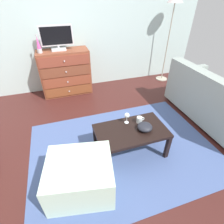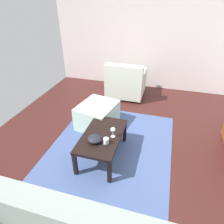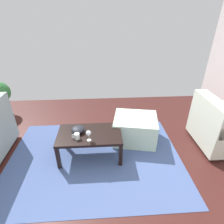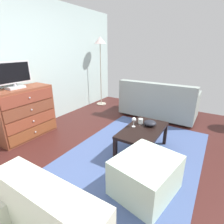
# 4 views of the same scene
# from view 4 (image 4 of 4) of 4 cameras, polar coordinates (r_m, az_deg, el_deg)

# --- Properties ---
(ground_plane) EXTENTS (5.67, 4.71, 0.05)m
(ground_plane) POSITION_cam_4_polar(r_m,az_deg,el_deg) (2.84, 2.35, -14.23)
(ground_plane) COLOR #3E1B18
(wall_accent_rear) EXTENTS (5.67, 0.12, 2.53)m
(wall_accent_rear) POSITION_cam_4_polar(r_m,az_deg,el_deg) (3.85, -26.74, 13.47)
(wall_accent_rear) COLOR #ABC3BF
(wall_accent_rear) RESTS_ON ground_plane
(area_rug) EXTENTS (2.60, 1.90, 0.01)m
(area_rug) POSITION_cam_4_polar(r_m,az_deg,el_deg) (2.90, 7.89, -12.92)
(area_rug) COLOR #415586
(area_rug) RESTS_ON ground_plane
(dresser) EXTENTS (1.01, 0.49, 0.93)m
(dresser) POSITION_cam_4_polar(r_m,az_deg,el_deg) (3.57, -26.83, -0.28)
(dresser) COLOR brown
(dresser) RESTS_ON ground_plane
(tv) EXTENTS (0.61, 0.18, 0.46)m
(tv) POSITION_cam_4_polar(r_m,az_deg,el_deg) (3.41, -29.74, 10.63)
(tv) COLOR silver
(tv) RESTS_ON dresser
(coffee_table) EXTENTS (0.93, 0.54, 0.41)m
(coffee_table) POSITION_cam_4_polar(r_m,az_deg,el_deg) (2.76, 10.12, -6.44)
(coffee_table) COLOR black
(coffee_table) RESTS_ON ground_plane
(wine_glass) EXTENTS (0.07, 0.07, 0.16)m
(wine_glass) POSITION_cam_4_polar(r_m,az_deg,el_deg) (2.74, 7.20, -2.56)
(wine_glass) COLOR silver
(wine_glass) RESTS_ON coffee_table
(mug) EXTENTS (0.11, 0.08, 0.08)m
(mug) POSITION_cam_4_polar(r_m,az_deg,el_deg) (2.90, 9.42, -2.96)
(mug) COLOR silver
(mug) RESTS_ON coffee_table
(bowl_decorative) EXTENTS (0.19, 0.19, 0.09)m
(bowl_decorative) POSITION_cam_4_polar(r_m,az_deg,el_deg) (2.85, 12.38, -3.60)
(bowl_decorative) COLOR black
(bowl_decorative) RESTS_ON coffee_table
(couch_large) EXTENTS (0.85, 1.74, 0.86)m
(couch_large) POSITION_cam_4_polar(r_m,az_deg,el_deg) (4.32, 14.84, 2.94)
(couch_large) COLOR #332319
(couch_large) RESTS_ON ground_plane
(ottoman) EXTENTS (0.80, 0.72, 0.44)m
(ottoman) POSITION_cam_4_polar(r_m,az_deg,el_deg) (2.14, 11.01, -19.74)
(ottoman) COLOR silver
(ottoman) RESTS_ON ground_plane
(standing_lamp) EXTENTS (0.32, 0.32, 1.87)m
(standing_lamp) POSITION_cam_4_polar(r_m,az_deg,el_deg) (4.99, -3.91, 20.49)
(standing_lamp) COLOR #A59E8C
(standing_lamp) RESTS_ON ground_plane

